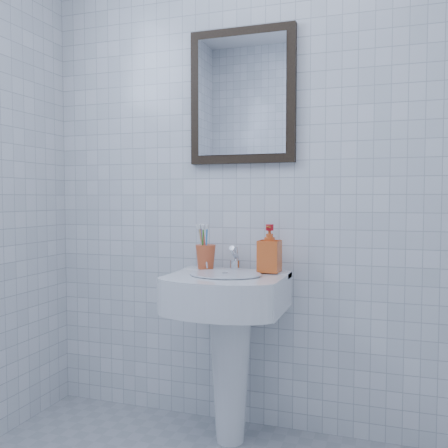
% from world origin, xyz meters
% --- Properties ---
extents(wall_back, '(2.20, 0.02, 2.50)m').
position_xyz_m(wall_back, '(0.00, 1.20, 1.25)').
color(wall_back, white).
rests_on(wall_back, ground).
extents(washbasin, '(0.49, 0.36, 0.76)m').
position_xyz_m(washbasin, '(-0.10, 0.98, 0.51)').
color(washbasin, white).
rests_on(washbasin, ground).
extents(faucet, '(0.05, 0.10, 0.12)m').
position_xyz_m(faucet, '(-0.10, 1.07, 0.80)').
color(faucet, silver).
rests_on(faucet, washbasin).
extents(toothbrush_cup, '(0.12, 0.12, 0.11)m').
position_xyz_m(toothbrush_cup, '(-0.25, 1.07, 0.81)').
color(toothbrush_cup, '#CB502A').
rests_on(toothbrush_cup, washbasin).
extents(soap_dispenser, '(0.10, 0.10, 0.21)m').
position_xyz_m(soap_dispenser, '(0.05, 1.07, 0.86)').
color(soap_dispenser, '#D74A15').
rests_on(soap_dispenser, washbasin).
extents(wall_mirror, '(0.50, 0.04, 0.62)m').
position_xyz_m(wall_mirror, '(-0.10, 1.18, 1.55)').
color(wall_mirror, black).
rests_on(wall_mirror, wall_back).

